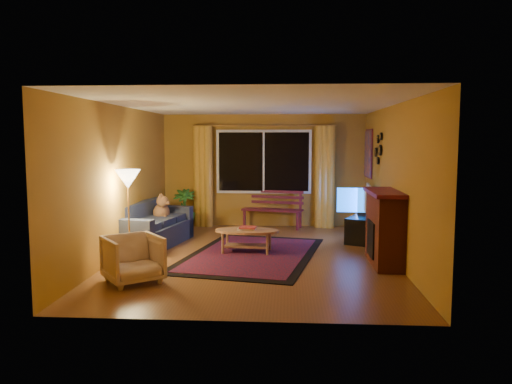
# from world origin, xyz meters

# --- Properties ---
(floor) EXTENTS (4.50, 6.00, 0.02)m
(floor) POSITION_xyz_m (0.00, 0.00, -0.01)
(floor) COLOR brown
(floor) RESTS_ON ground
(ceiling) EXTENTS (4.50, 6.00, 0.02)m
(ceiling) POSITION_xyz_m (0.00, 0.00, 2.51)
(ceiling) COLOR white
(ceiling) RESTS_ON ground
(wall_back) EXTENTS (4.50, 0.02, 2.50)m
(wall_back) POSITION_xyz_m (0.00, 3.01, 1.25)
(wall_back) COLOR #B37E2C
(wall_back) RESTS_ON ground
(wall_left) EXTENTS (0.02, 6.00, 2.50)m
(wall_left) POSITION_xyz_m (-2.26, 0.00, 1.25)
(wall_left) COLOR #B37E2C
(wall_left) RESTS_ON ground
(wall_right) EXTENTS (0.02, 6.00, 2.50)m
(wall_right) POSITION_xyz_m (2.26, 0.00, 1.25)
(wall_right) COLOR #B37E2C
(wall_right) RESTS_ON ground
(window) EXTENTS (2.00, 0.02, 1.30)m
(window) POSITION_xyz_m (0.00, 2.94, 1.45)
(window) COLOR black
(window) RESTS_ON wall_back
(curtain_rod) EXTENTS (3.20, 0.03, 0.03)m
(curtain_rod) POSITION_xyz_m (0.00, 2.90, 2.25)
(curtain_rod) COLOR #BF8C3F
(curtain_rod) RESTS_ON wall_back
(curtain_left) EXTENTS (0.36, 0.36, 2.24)m
(curtain_left) POSITION_xyz_m (-1.35, 2.88, 1.12)
(curtain_left) COLOR gold
(curtain_left) RESTS_ON ground
(curtain_right) EXTENTS (0.36, 0.36, 2.24)m
(curtain_right) POSITION_xyz_m (1.35, 2.88, 1.12)
(curtain_right) COLOR gold
(curtain_right) RESTS_ON ground
(bench) EXTENTS (1.38, 0.68, 0.40)m
(bench) POSITION_xyz_m (0.20, 2.75, 0.20)
(bench) COLOR #531425
(bench) RESTS_ON ground
(potted_plant) EXTENTS (0.54, 0.54, 0.86)m
(potted_plant) POSITION_xyz_m (-1.73, 2.55, 0.43)
(potted_plant) COLOR #235B1E
(potted_plant) RESTS_ON ground
(sofa) EXTENTS (1.16, 2.04, 0.78)m
(sofa) POSITION_xyz_m (-1.92, 0.74, 0.39)
(sofa) COLOR #242A43
(sofa) RESTS_ON ground
(dog) EXTENTS (0.40, 0.51, 0.51)m
(dog) POSITION_xyz_m (-1.87, 1.18, 0.64)
(dog) COLOR brown
(dog) RESTS_ON sofa
(armchair) EXTENTS (0.95, 0.94, 0.72)m
(armchair) POSITION_xyz_m (-1.55, -1.63, 0.36)
(armchair) COLOR beige
(armchair) RESTS_ON ground
(floor_lamp) EXTENTS (0.27, 0.27, 1.46)m
(floor_lamp) POSITION_xyz_m (-2.00, -0.39, 0.73)
(floor_lamp) COLOR #BF8C3F
(floor_lamp) RESTS_ON ground
(rug) EXTENTS (2.60, 3.51, 0.02)m
(rug) POSITION_xyz_m (-0.06, 0.10, 0.01)
(rug) COLOR maroon
(rug) RESTS_ON ground
(coffee_table) EXTENTS (1.18, 1.18, 0.40)m
(coffee_table) POSITION_xyz_m (-0.16, 0.27, 0.20)
(coffee_table) COLOR #B37C57
(coffee_table) RESTS_ON ground
(tv_console) EXTENTS (0.83, 1.23, 0.49)m
(tv_console) POSITION_xyz_m (2.00, 1.46, 0.24)
(tv_console) COLOR black
(tv_console) RESTS_ON ground
(television) EXTENTS (0.22, 1.03, 0.59)m
(television) POSITION_xyz_m (2.00, 1.46, 0.78)
(television) COLOR black
(television) RESTS_ON tv_console
(fireplace) EXTENTS (0.40, 1.20, 1.10)m
(fireplace) POSITION_xyz_m (2.05, -0.40, 0.55)
(fireplace) COLOR maroon
(fireplace) RESTS_ON ground
(mirror_cluster) EXTENTS (0.06, 0.60, 0.56)m
(mirror_cluster) POSITION_xyz_m (2.21, 1.30, 1.80)
(mirror_cluster) COLOR black
(mirror_cluster) RESTS_ON wall_right
(painting) EXTENTS (0.04, 0.76, 0.96)m
(painting) POSITION_xyz_m (2.22, 2.45, 1.65)
(painting) COLOR #D85B20
(painting) RESTS_ON wall_right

